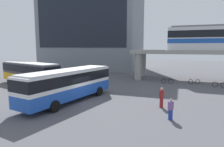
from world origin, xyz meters
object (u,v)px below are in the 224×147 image
(bus_secondary, at_px, (30,71))
(bicycle_black, at_px, (167,81))
(pedestrian_by_bike_rack, at_px, (162,98))
(pedestrian_walking_across, at_px, (171,110))
(bus_main, at_px, (69,82))
(bicycle_brown, at_px, (219,85))
(station_building, at_px, (91,29))
(bicycle_silver, at_px, (194,82))

(bus_secondary, height_order, bicycle_black, bus_secondary)
(pedestrian_by_bike_rack, distance_m, pedestrian_walking_across, 3.06)
(bus_main, xyz_separation_m, pedestrian_walking_across, (9.84, -1.87, -1.23))
(bicycle_brown, bearing_deg, bicycle_black, 175.32)
(bicycle_brown, xyz_separation_m, pedestrian_walking_across, (-5.58, -14.92, 0.40))
(station_building, relative_size, bicycle_black, 13.51)
(bus_secondary, xyz_separation_m, bicycle_silver, (22.57, 8.42, -1.63))
(bus_secondary, xyz_separation_m, bicycle_brown, (25.65, 7.01, -1.63))
(bus_secondary, distance_m, bicycle_black, 20.33)
(bus_main, distance_m, pedestrian_walking_across, 10.09)
(bicycle_brown, xyz_separation_m, pedestrian_by_bike_rack, (-6.52, -12.01, 0.51))
(bus_main, bearing_deg, station_building, 111.02)
(bicycle_black, bearing_deg, bicycle_silver, 12.56)
(station_building, bearing_deg, pedestrian_walking_across, -55.98)
(pedestrian_walking_across, bearing_deg, bus_secondary, 158.50)
(pedestrian_by_bike_rack, bearing_deg, bicycle_brown, 61.49)
(station_building, height_order, bus_secondary, station_building)
(bus_secondary, relative_size, bicycle_brown, 6.31)
(bicycle_brown, bearing_deg, station_building, 148.39)
(bicycle_silver, bearing_deg, station_building, 147.53)
(station_building, xyz_separation_m, bicycle_brown, (26.77, -16.48, -9.62))
(bus_secondary, height_order, pedestrian_walking_across, bus_secondary)
(bus_main, xyz_separation_m, bicycle_black, (8.56, 13.61, -1.63))
(station_building, relative_size, pedestrian_by_bike_rack, 13.20)
(bicycle_black, xyz_separation_m, pedestrian_walking_across, (1.28, -15.48, 0.40))
(station_building, bearing_deg, bus_secondary, -87.28)
(bicycle_brown, bearing_deg, pedestrian_by_bike_rack, -118.51)
(station_building, bearing_deg, bus_main, -68.98)
(pedestrian_walking_across, bearing_deg, pedestrian_by_bike_rack, 107.94)
(bicycle_black, bearing_deg, pedestrian_walking_across, -85.26)
(bicycle_silver, distance_m, pedestrian_walking_across, 16.52)
(bus_main, height_order, pedestrian_by_bike_rack, bus_main)
(bus_main, xyz_separation_m, bicycle_brown, (15.42, 13.05, -1.63))
(bus_secondary, height_order, bicycle_brown, bus_secondary)
(bus_main, relative_size, bus_secondary, 1.00)
(bus_main, height_order, bicycle_brown, bus_main)
(station_building, height_order, bicycle_silver, station_building)
(station_building, xyz_separation_m, bicycle_silver, (23.68, -15.07, -9.62))
(bicycle_black, relative_size, pedestrian_by_bike_rack, 0.98)
(bus_secondary, relative_size, bicycle_black, 6.30)
(bus_secondary, relative_size, pedestrian_walking_across, 6.97)
(bus_secondary, bearing_deg, bus_main, -30.54)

